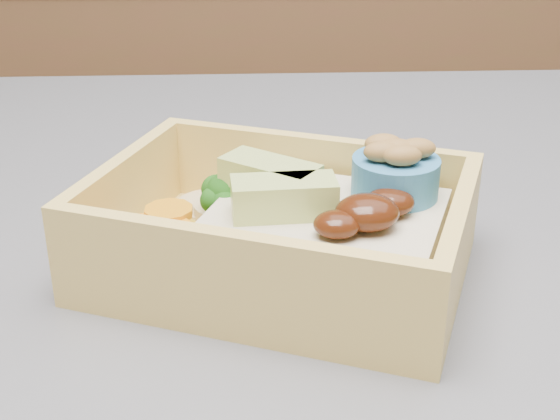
{
  "coord_description": "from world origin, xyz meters",
  "views": [
    {
      "loc": [
        0.01,
        -0.46,
        1.14
      ],
      "look_at": [
        0.03,
        -0.08,
        0.96
      ],
      "focal_mm": 50.0,
      "sensor_mm": 36.0,
      "label": 1
    }
  ],
  "objects": [
    {
      "name": "bento_box",
      "position": [
        0.04,
        -0.08,
        0.95
      ],
      "size": [
        0.23,
        0.2,
        0.07
      ],
      "rotation": [
        0.0,
        0.0,
        -0.37
      ],
      "color": "#E0BB5C",
      "rests_on": "island"
    }
  ]
}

